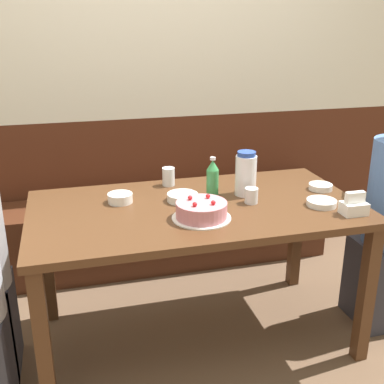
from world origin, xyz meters
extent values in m
plane|color=brown|center=(0.00, 0.00, 0.00)|extent=(12.00, 12.00, 0.00)
cube|color=#4C2314|center=(0.00, 1.05, 0.47)|extent=(4.80, 0.04, 0.94)
cube|color=#472314|center=(0.00, 0.83, 0.23)|extent=(2.18, 0.38, 0.46)
cube|color=#4C2D19|center=(0.00, 0.00, 0.71)|extent=(1.53, 0.82, 0.03)
cube|color=#4C2D19|center=(-0.72, -0.36, 0.34)|extent=(0.06, 0.06, 0.69)
cube|color=#4C2D19|center=(0.72, -0.36, 0.34)|extent=(0.06, 0.06, 0.69)
cube|color=#4C2D19|center=(-0.72, 0.36, 0.34)|extent=(0.06, 0.06, 0.69)
cube|color=#4C2D19|center=(0.72, 0.36, 0.34)|extent=(0.06, 0.06, 0.69)
cylinder|color=white|center=(-0.02, -0.15, 0.73)|extent=(0.26, 0.26, 0.01)
cylinder|color=#C67A84|center=(-0.02, -0.15, 0.76)|extent=(0.22, 0.22, 0.07)
sphere|color=red|center=(-0.06, -0.19, 0.81)|extent=(0.02, 0.02, 0.02)
sphere|color=red|center=(0.02, -0.19, 0.81)|extent=(0.02, 0.02, 0.02)
sphere|color=red|center=(0.02, -0.11, 0.81)|extent=(0.02, 0.02, 0.02)
sphere|color=red|center=(-0.06, -0.11, 0.81)|extent=(0.02, 0.02, 0.02)
cylinder|color=white|center=(0.27, 0.08, 0.82)|extent=(0.10, 0.10, 0.20)
cylinder|color=#28479E|center=(0.27, 0.08, 0.93)|extent=(0.09, 0.09, 0.02)
cylinder|color=#388E4C|center=(0.11, 0.12, 0.79)|extent=(0.06, 0.06, 0.13)
cone|color=#388E4C|center=(0.11, 0.12, 0.88)|extent=(0.06, 0.06, 0.05)
cylinder|color=silver|center=(0.11, 0.12, 0.91)|extent=(0.03, 0.03, 0.01)
cube|color=white|center=(0.65, -0.28, 0.75)|extent=(0.11, 0.08, 0.05)
cube|color=white|center=(0.65, -0.28, 0.80)|extent=(0.09, 0.03, 0.05)
cylinder|color=white|center=(0.56, -0.15, 0.74)|extent=(0.14, 0.14, 0.03)
cylinder|color=white|center=(-0.05, 0.08, 0.74)|extent=(0.15, 0.15, 0.04)
cylinder|color=white|center=(-0.34, 0.13, 0.75)|extent=(0.12, 0.12, 0.04)
cylinder|color=white|center=(0.67, 0.05, 0.74)|extent=(0.12, 0.12, 0.03)
cylinder|color=silver|center=(-0.06, 0.32, 0.77)|extent=(0.06, 0.06, 0.09)
cylinder|color=silver|center=(0.26, -0.03, 0.76)|extent=(0.06, 0.06, 0.07)
camera|label=1|loc=(-0.55, -2.00, 1.55)|focal=45.00mm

